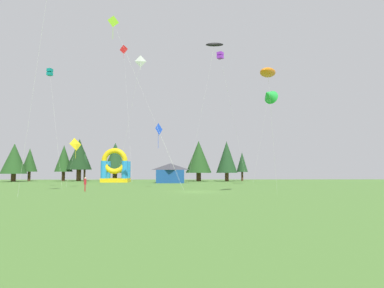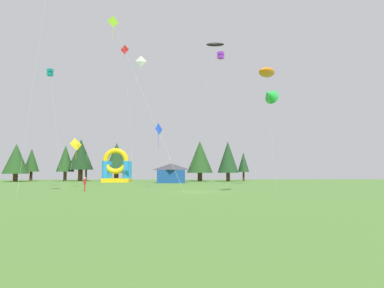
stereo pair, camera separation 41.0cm
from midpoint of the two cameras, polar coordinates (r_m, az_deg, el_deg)
ground_plane at (r=38.93m, az=0.06°, el=-7.82°), size 120.00×120.00×0.00m
kite_black_parafoil at (r=65.52m, az=3.53°, el=15.88°), size 6.70×1.94×25.74m
kite_yellow_diamond at (r=51.80m, az=-18.60°, el=-0.09°), size 1.90×1.43×6.72m
kite_white_diamond at (r=59.36m, az=-8.63°, el=13.05°), size 4.98×4.13×20.86m
kite_green_delta at (r=57.60m, az=12.23°, el=7.85°), size 4.08×3.54×15.82m
kite_teal_box at (r=50.12m, az=-22.42°, el=10.74°), size 2.71×1.25×15.64m
kite_orange_parafoil at (r=36.26m, az=11.97°, el=11.34°), size 3.05×4.27×12.84m
kite_red_diamond at (r=75.82m, az=-11.18°, el=14.72°), size 3.58×6.08×27.94m
kite_lime_diamond at (r=46.57m, az=-12.96°, el=18.57°), size 9.37×2.70×21.16m
kite_blue_diamond at (r=46.66m, az=-5.84°, el=2.26°), size 3.74×1.31×8.36m
kite_purple_box at (r=58.43m, az=4.44°, el=14.18°), size 6.13×8.26×21.52m
person_midfield at (r=41.50m, az=-17.33°, el=-6.10°), size 0.34×0.34×1.60m
inflatable_orange_dome at (r=74.52m, az=-12.56°, el=-4.06°), size 5.58×4.73×7.07m
festival_tent at (r=69.13m, az=-3.72°, el=-4.77°), size 5.40×3.96×3.84m
tree_row_0 at (r=87.83m, az=-27.17°, el=-2.15°), size 5.63×5.63×8.51m
tree_row_1 at (r=90.06m, az=-25.11°, el=-2.40°), size 3.52×3.52×7.68m
tree_row_2 at (r=87.49m, az=-20.33°, el=-2.25°), size 4.12×4.12×8.44m
tree_row_3 at (r=86.69m, az=-18.06°, el=-1.65°), size 5.91×5.91×9.89m
tree_row_4 at (r=85.70m, az=-17.24°, el=-2.63°), size 2.46×2.46×6.93m
tree_row_5 at (r=86.39m, az=-12.57°, el=-2.25°), size 5.94×5.94×9.17m
tree_row_6 at (r=81.30m, az=0.95°, el=-2.14°), size 5.98×5.98×9.37m
tree_row_7 at (r=80.65m, az=5.54°, el=-2.16°), size 4.81×4.81×9.19m
tree_row_8 at (r=84.29m, az=8.04°, el=-2.99°), size 2.70×2.70×6.81m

